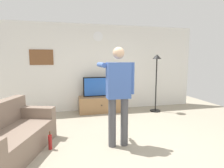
{
  "coord_description": "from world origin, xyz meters",
  "views": [
    {
      "loc": [
        -1.0,
        -2.86,
        1.59
      ],
      "look_at": [
        -0.02,
        1.2,
        1.05
      ],
      "focal_mm": 29.3,
      "sensor_mm": 36.0,
      "label": 1
    }
  ],
  "objects": [
    {
      "name": "back_wall",
      "position": [
        0.0,
        2.95,
        1.35
      ],
      "size": [
        6.4,
        0.1,
        2.7
      ],
      "primitive_type": "cube",
      "color": "silver",
      "rests_on": "ground_plane"
    },
    {
      "name": "wall_clock",
      "position": [
        -0.06,
        2.89,
        2.33
      ],
      "size": [
        0.3,
        0.03,
        0.3
      ],
      "primitive_type": "cylinder",
      "rotation": [
        1.57,
        0.0,
        0.0
      ],
      "color": "white"
    },
    {
      "name": "beverage_bottle",
      "position": [
        -1.35,
        0.43,
        0.14
      ],
      "size": [
        0.07,
        0.07,
        0.34
      ],
      "color": "maroon",
      "rests_on": "ground_plane"
    },
    {
      "name": "floor_lamp",
      "position": [
        1.64,
        2.26,
        1.27
      ],
      "size": [
        0.32,
        0.32,
        1.77
      ],
      "color": "black",
      "rests_on": "ground_plane"
    },
    {
      "name": "framed_picture",
      "position": [
        -1.74,
        2.9,
        1.68
      ],
      "size": [
        0.66,
        0.04,
        0.45
      ],
      "primitive_type": "cube",
      "color": "brown"
    },
    {
      "name": "person_standing_nearer_lamp",
      "position": [
        -0.12,
        0.3,
        1.04
      ],
      "size": [
        0.6,
        0.78,
        1.83
      ],
      "color": "#4C4C51",
      "rests_on": "ground_plane"
    },
    {
      "name": "side_couch",
      "position": [
        -2.01,
        0.37,
        0.32
      ],
      "size": [
        1.36,
        1.92,
        0.87
      ],
      "color": "#7F6B5B",
      "rests_on": "ground_plane"
    },
    {
      "name": "ground_plane",
      "position": [
        0.0,
        0.0,
        0.0
      ],
      "size": [
        8.4,
        8.4,
        0.0
      ],
      "primitive_type": "plane",
      "color": "#9E937F"
    },
    {
      "name": "tv_stand",
      "position": [
        -0.06,
        2.6,
        0.24
      ],
      "size": [
        1.29,
        0.54,
        0.49
      ],
      "color": "#997047",
      "rests_on": "ground_plane"
    },
    {
      "name": "television",
      "position": [
        -0.06,
        2.65,
        0.79
      ],
      "size": [
        1.01,
        0.07,
        0.6
      ],
      "color": "black",
      "rests_on": "tv_stand"
    }
  ]
}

